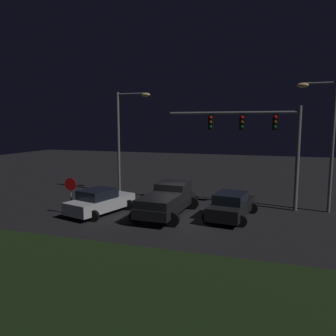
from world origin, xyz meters
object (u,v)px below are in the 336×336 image
at_px(pickup_truck, 168,199).
at_px(car_sedan, 231,206).
at_px(street_lamp_right, 325,131).
at_px(traffic_signal_gantry, 257,132).
at_px(stop_sign, 71,189).
at_px(street_lamp_left, 125,130).
at_px(car_sedan_far, 100,201).

distance_m(pickup_truck, car_sedan, 3.73).
bearing_deg(street_lamp_right, car_sedan, -148.39).
relative_size(traffic_signal_gantry, street_lamp_right, 1.05).
height_order(car_sedan, stop_sign, stop_sign).
bearing_deg(street_lamp_right, street_lamp_left, 174.41).
height_order(car_sedan, street_lamp_right, street_lamp_right).
relative_size(car_sedan, street_lamp_left, 0.59).
bearing_deg(car_sedan, street_lamp_right, -51.00).
bearing_deg(traffic_signal_gantry, street_lamp_right, 3.11).
height_order(car_sedan, car_sedan_far, same).
bearing_deg(traffic_signal_gantry, pickup_truck, -145.08).
bearing_deg(traffic_signal_gantry, car_sedan_far, -153.97).
relative_size(car_sedan, street_lamp_right, 0.58).
relative_size(car_sedan_far, street_lamp_right, 0.59).
height_order(traffic_signal_gantry, stop_sign, traffic_signal_gantry).
bearing_deg(pickup_truck, stop_sign, 109.63).
bearing_deg(car_sedan, stop_sign, 110.82).
height_order(car_sedan_far, street_lamp_right, street_lamp_right).
distance_m(street_lamp_left, stop_sign, 7.51).
distance_m(car_sedan_far, traffic_signal_gantry, 10.70).
bearing_deg(stop_sign, car_sedan, 13.44).
relative_size(pickup_truck, car_sedan, 1.19).
relative_size(car_sedan_far, stop_sign, 2.12).
distance_m(pickup_truck, stop_sign, 5.78).
xyz_separation_m(pickup_truck, car_sedan_far, (-4.00, -0.93, -0.26)).
distance_m(car_sedan, stop_sign, 9.48).
xyz_separation_m(car_sedan, stop_sign, (-9.18, -2.19, 0.82)).
distance_m(pickup_truck, street_lamp_right, 10.31).
height_order(car_sedan, street_lamp_left, street_lamp_left).
distance_m(pickup_truck, car_sedan_far, 4.11).
height_order(street_lamp_left, stop_sign, street_lamp_left).
xyz_separation_m(street_lamp_left, stop_sign, (-0.45, -6.69, -3.38)).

